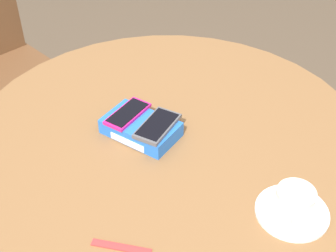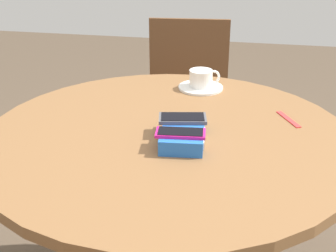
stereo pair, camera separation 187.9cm
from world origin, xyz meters
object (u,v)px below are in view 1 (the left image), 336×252
object	(u,v)px
phone_box	(141,128)
coffee_cup	(295,202)
saucer	(292,212)
round_table	(168,162)
lanyard_strap	(121,247)
phone_magenta	(128,114)
phone_gray	(157,126)
chair_far_side	(0,77)

from	to	relation	value
phone_box	coffee_cup	xyz separation A→B (m)	(0.44, 0.00, 0.02)
saucer	round_table	bearing A→B (deg)	173.33
lanyard_strap	phone_magenta	bearing A→B (deg)	130.75
phone_gray	coffee_cup	bearing A→B (deg)	-0.75
phone_magenta	saucer	bearing A→B (deg)	0.85
phone_gray	round_table	bearing A→B (deg)	89.34
phone_box	lanyard_strap	size ratio (longest dim) A/B	1.60
round_table	coffee_cup	bearing A→B (deg)	-6.99
coffee_cup	lanyard_strap	size ratio (longest dim) A/B	0.87
coffee_cup	chair_far_side	size ratio (longest dim) A/B	0.13
round_table	coffee_cup	world-z (taller)	coffee_cup
phone_gray	chair_far_side	distance (m)	1.06
round_table	phone_gray	distance (m)	0.16
lanyard_strap	saucer	bearing A→B (deg)	53.07
phone_gray	coffee_cup	world-z (taller)	coffee_cup
phone_magenta	lanyard_strap	world-z (taller)	phone_magenta
round_table	phone_box	bearing A→B (deg)	-133.75
phone_box	saucer	size ratio (longest dim) A/B	1.25
phone_box	phone_gray	size ratio (longest dim) A/B	1.38
coffee_cup	chair_far_side	xyz separation A→B (m)	(-1.38, 0.15, -0.33)
coffee_cup	saucer	bearing A→B (deg)	114.65
saucer	chair_far_side	bearing A→B (deg)	173.93
phone_gray	chair_far_side	world-z (taller)	chair_far_side
phone_box	coffee_cup	size ratio (longest dim) A/B	1.84
round_table	lanyard_strap	distance (m)	0.40
round_table	saucer	size ratio (longest dim) A/B	6.67
coffee_cup	lanyard_strap	xyz separation A→B (m)	(-0.23, -0.30, -0.04)
phone_box	saucer	distance (m)	0.43
saucer	chair_far_side	distance (m)	1.42
phone_box	lanyard_strap	bearing A→B (deg)	-54.65
round_table	phone_magenta	xyz separation A→B (m)	(-0.09, -0.05, 0.16)
phone_gray	coffee_cup	distance (m)	0.39
phone_box	lanyard_strap	xyz separation A→B (m)	(0.21, -0.29, -0.02)
round_table	chair_far_side	world-z (taller)	chair_far_side
round_table	saucer	xyz separation A→B (m)	(0.39, -0.05, 0.11)
phone_gray	lanyard_strap	bearing A→B (deg)	-62.23
coffee_cup	lanyard_strap	distance (m)	0.38
phone_gray	chair_far_side	size ratio (longest dim) A/B	0.17
round_table	chair_far_side	size ratio (longest dim) A/B	1.29
lanyard_strap	chair_far_side	world-z (taller)	chair_far_side
round_table	phone_gray	size ratio (longest dim) A/B	7.39
phone_magenta	phone_gray	bearing A→B (deg)	6.04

